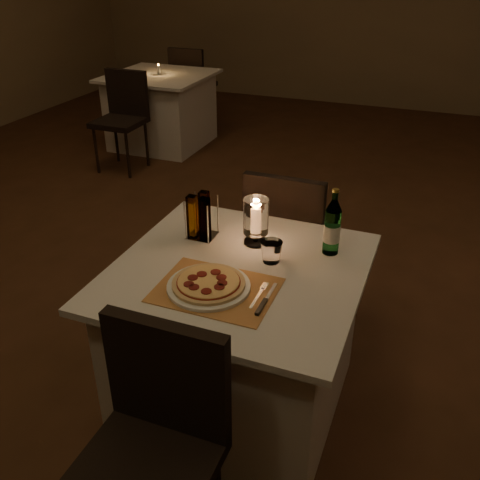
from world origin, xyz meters
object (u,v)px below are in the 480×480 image
(chair_far, at_px, (287,233))
(pizza, at_px, (209,283))
(neighbor_table_left, at_px, (162,110))
(chair_near, at_px, (155,431))
(tumbler, at_px, (271,252))
(hurricane_candle, at_px, (256,218))
(main_table, at_px, (238,339))
(water_bottle, at_px, (332,228))
(plate, at_px, (209,286))

(chair_far, relative_size, pizza, 3.21)
(chair_far, relative_size, neighbor_table_left, 0.90)
(chair_far, bearing_deg, chair_near, -90.00)
(tumbler, xyz_separation_m, hurricane_candle, (-0.11, 0.13, 0.08))
(tumbler, bearing_deg, neighbor_table_left, 125.86)
(main_table, relative_size, chair_far, 1.11)
(neighbor_table_left, bearing_deg, chair_near, -61.42)
(chair_far, xyz_separation_m, neighbor_table_left, (-2.13, 2.48, -0.18))
(main_table, xyz_separation_m, water_bottle, (0.32, 0.26, 0.48))
(chair_far, relative_size, tumbler, 9.80)
(tumbler, height_order, hurricane_candle, hurricane_candle)
(chair_far, xyz_separation_m, pizza, (-0.05, -0.89, 0.22))
(chair_near, height_order, pizza, chair_near)
(main_table, bearing_deg, chair_near, -90.00)
(pizza, distance_m, hurricane_candle, 0.42)
(chair_far, height_order, water_bottle, water_bottle)
(chair_near, bearing_deg, neighbor_table_left, 118.58)
(tumbler, distance_m, hurricane_candle, 0.19)
(main_table, bearing_deg, pizza, -105.52)
(plate, bearing_deg, tumbler, 60.51)
(main_table, xyz_separation_m, hurricane_candle, (-0.01, 0.22, 0.49))
(pizza, bearing_deg, water_bottle, 50.16)
(neighbor_table_left, bearing_deg, plate, -58.36)
(pizza, height_order, neighbor_table_left, pizza)
(main_table, height_order, water_bottle, water_bottle)
(main_table, xyz_separation_m, chair_near, (0.00, -0.71, 0.18))
(tumbler, height_order, water_bottle, water_bottle)
(main_table, height_order, neighbor_table_left, same)
(tumbler, bearing_deg, water_bottle, 37.65)
(tumbler, bearing_deg, plate, -119.49)
(chair_far, height_order, hurricane_candle, hurricane_candle)
(chair_far, relative_size, plate, 2.81)
(main_table, bearing_deg, hurricane_candle, 91.50)
(tumbler, distance_m, water_bottle, 0.28)
(pizza, bearing_deg, main_table, 74.48)
(chair_near, height_order, water_bottle, water_bottle)
(plate, bearing_deg, neighbor_table_left, 121.64)
(chair_far, distance_m, pizza, 0.92)
(chair_near, distance_m, plate, 0.57)
(chair_far, bearing_deg, main_table, -90.00)
(chair_far, height_order, tumbler, chair_far)
(plate, bearing_deg, main_table, 74.48)
(chair_far, xyz_separation_m, tumbler, (0.11, -0.62, 0.24))
(main_table, relative_size, chair_near, 1.11)
(main_table, height_order, hurricane_candle, hurricane_candle)
(chair_near, bearing_deg, main_table, 90.00)
(tumbler, relative_size, neighbor_table_left, 0.09)
(main_table, height_order, plate, plate)
(tumbler, bearing_deg, chair_near, -97.54)
(plate, relative_size, neighbor_table_left, 0.32)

